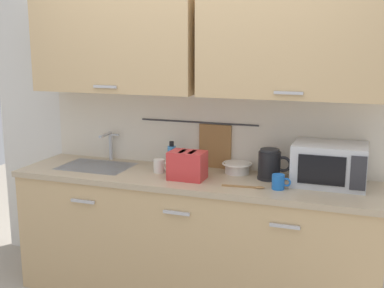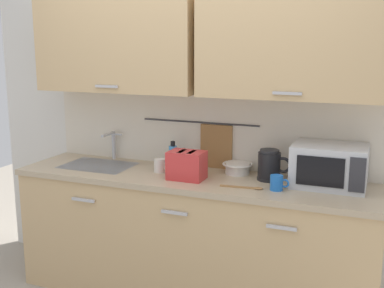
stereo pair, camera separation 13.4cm
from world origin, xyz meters
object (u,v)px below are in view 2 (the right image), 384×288
Objects in this scene: wooden_spoon at (247,187)px; mug_by_kettle at (277,183)px; dish_soap_bottle at (173,156)px; microwave at (329,166)px; electric_kettle at (270,165)px; mixing_bowl at (238,167)px; mug_near_sink at (160,166)px; toaster at (187,165)px.

mug_by_kettle is at bearing 10.37° from wooden_spoon.
dish_soap_bottle is 0.71× the size of wooden_spoon.
microwave reaches higher than mug_by_kettle.
microwave is 0.37m from mug_by_kettle.
mug_by_kettle is (0.10, -0.21, -0.05)m from electric_kettle.
dish_soap_bottle reaches higher than wooden_spoon.
dish_soap_bottle is 0.50m from mixing_bowl.
mixing_bowl is 0.36m from wooden_spoon.
electric_kettle is 0.26m from mixing_bowl.
microwave is 1.16m from mug_near_sink.
mug_near_sink is at bearing -175.51° from microwave.
electric_kettle is 0.28m from wooden_spoon.
microwave is at bearing 36.19° from mug_by_kettle.
microwave is 0.55m from wooden_spoon.
mug_near_sink and mug_by_kettle have the same top height.
mug_by_kettle is (-0.29, -0.21, -0.09)m from microwave.
dish_soap_bottle reaches higher than mug_near_sink.
dish_soap_bottle is at bearing 174.73° from electric_kettle.
toaster is 0.93× the size of wooden_spoon.
wooden_spoon is at bearing -7.84° from toaster.
dish_soap_bottle is at bearing 176.52° from microwave.
mixing_bowl is (-0.63, 0.07, -0.09)m from microwave.
mug_near_sink is 0.47× the size of toaster.
microwave is 1.80× the size of toaster.
toaster reaches higher than wooden_spoon.
dish_soap_bottle is at bearing -179.41° from mixing_bowl.
electric_kettle is 0.89× the size of toaster.
mug_by_kettle is at bearing -7.92° from mug_near_sink.
dish_soap_bottle is 0.73m from wooden_spoon.
dish_soap_bottle is (-0.74, 0.07, -0.01)m from electric_kettle.
dish_soap_bottle reaches higher than mug_by_kettle.
mixing_bowl is (0.52, 0.16, -0.00)m from mug_near_sink.
dish_soap_bottle is at bearing 79.69° from mug_near_sink.
toaster is at bearing 172.16° from wooden_spoon.
toaster is at bearing -137.32° from mixing_bowl.
mug_by_kettle is at bearing -65.42° from electric_kettle.
electric_kettle is 0.82× the size of wooden_spoon.
toaster is 0.45m from wooden_spoon.
mug_near_sink is 1.00× the size of mug_by_kettle.
toaster is at bearing -21.09° from mug_near_sink.
mug_near_sink is (-1.15, -0.09, -0.09)m from microwave.
wooden_spoon is (-0.18, -0.03, -0.04)m from mug_by_kettle.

